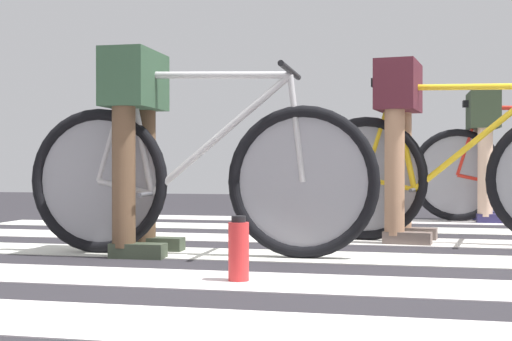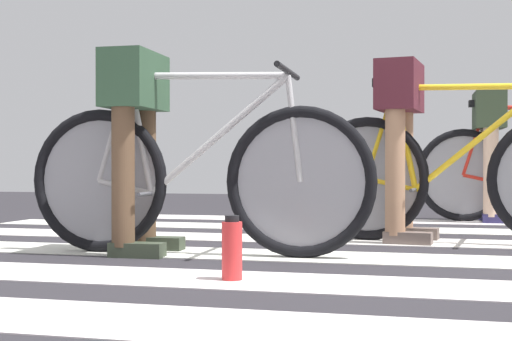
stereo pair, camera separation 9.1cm
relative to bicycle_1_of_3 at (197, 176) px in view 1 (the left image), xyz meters
name	(u,v)px [view 1 (the left image)]	position (x,y,z in m)	size (l,w,h in m)	color
ground	(339,262)	(0.68, 0.02, -0.40)	(18.00, 14.00, 0.02)	#2A282C
crosswalk_markings	(338,257)	(0.67, 0.08, -0.38)	(5.39, 4.99, 0.00)	silver
bicycle_1_of_3	(197,176)	(0.00, 0.00, 0.00)	(1.74, 0.52, 0.93)	black
cyclist_1_of_3	(136,123)	(-0.31, 0.00, 0.26)	(0.32, 0.41, 0.99)	brown
bicycle_2_of_3	(456,174)	(1.24, 0.83, 0.00)	(1.73, 0.52, 0.93)	black
cyclist_2_of_3	(399,125)	(0.94, 0.86, 0.28)	(0.36, 0.43, 1.02)	#A87A5B
cyclist_3_of_3	(484,138)	(1.53, 2.47, 0.26)	(0.32, 0.42, 0.99)	beige
water_bottle	(239,250)	(0.38, -0.70, -0.27)	(0.08, 0.08, 0.25)	red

